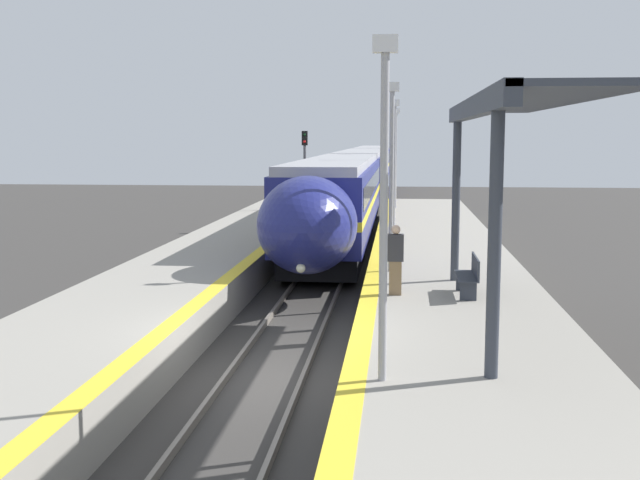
{
  "coord_description": "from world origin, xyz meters",
  "views": [
    {
      "loc": [
        2.48,
        -14.41,
        4.54
      ],
      "look_at": [
        0.57,
        4.74,
        2.07
      ],
      "focal_mm": 45.0,
      "sensor_mm": 36.0,
      "label": 1
    }
  ],
  "objects_px": {
    "person_waiting": "(396,259)",
    "lamppost_mid": "(391,163)",
    "train": "(360,176)",
    "lamppost_near": "(384,186)",
    "lamppost_far": "(394,155)",
    "lamppost_farthest": "(396,151)",
    "railway_signal": "(305,170)",
    "platform_bench": "(470,275)"
  },
  "relations": [
    {
      "from": "platform_bench",
      "to": "person_waiting",
      "type": "distance_m",
      "value": 1.71
    },
    {
      "from": "platform_bench",
      "to": "lamppost_farthest",
      "type": "distance_m",
      "value": 22.68
    },
    {
      "from": "lamppost_far",
      "to": "lamppost_farthest",
      "type": "distance_m",
      "value": 9.68
    },
    {
      "from": "train",
      "to": "lamppost_near",
      "type": "height_order",
      "value": "lamppost_near"
    },
    {
      "from": "platform_bench",
      "to": "lamppost_farthest",
      "type": "height_order",
      "value": "lamppost_farthest"
    },
    {
      "from": "lamppost_mid",
      "to": "platform_bench",
      "type": "bearing_deg",
      "value": -59.69
    },
    {
      "from": "lamppost_far",
      "to": "lamppost_near",
      "type": "bearing_deg",
      "value": -90.0
    },
    {
      "from": "railway_signal",
      "to": "lamppost_farthest",
      "type": "xyz_separation_m",
      "value": [
        4.45,
        1.19,
        0.93
      ]
    },
    {
      "from": "train",
      "to": "lamppost_near",
      "type": "relative_size",
      "value": 12.55
    },
    {
      "from": "platform_bench",
      "to": "lamppost_near",
      "type": "bearing_deg",
      "value": -105.51
    },
    {
      "from": "lamppost_far",
      "to": "lamppost_farthest",
      "type": "height_order",
      "value": "same"
    },
    {
      "from": "lamppost_near",
      "to": "lamppost_mid",
      "type": "bearing_deg",
      "value": 90.0
    },
    {
      "from": "lamppost_mid",
      "to": "railway_signal",
      "type": "bearing_deg",
      "value": 103.75
    },
    {
      "from": "platform_bench",
      "to": "railway_signal",
      "type": "xyz_separation_m",
      "value": [
        -6.27,
        21.29,
        1.46
      ]
    },
    {
      "from": "train",
      "to": "person_waiting",
      "type": "relative_size",
      "value": 39.13
    },
    {
      "from": "person_waiting",
      "to": "lamppost_mid",
      "type": "bearing_deg",
      "value": 92.67
    },
    {
      "from": "lamppost_near",
      "to": "lamppost_farthest",
      "type": "distance_m",
      "value": 29.04
    },
    {
      "from": "platform_bench",
      "to": "lamppost_near",
      "type": "relative_size",
      "value": 0.32
    },
    {
      "from": "lamppost_mid",
      "to": "lamppost_far",
      "type": "relative_size",
      "value": 1.0
    },
    {
      "from": "lamppost_far",
      "to": "platform_bench",
      "type": "bearing_deg",
      "value": -81.9
    },
    {
      "from": "train",
      "to": "railway_signal",
      "type": "distance_m",
      "value": 11.52
    },
    {
      "from": "person_waiting",
      "to": "lamppost_far",
      "type": "relative_size",
      "value": 0.32
    },
    {
      "from": "railway_signal",
      "to": "lamppost_far",
      "type": "xyz_separation_m",
      "value": [
        4.45,
        -8.49,
        0.93
      ]
    },
    {
      "from": "platform_bench",
      "to": "lamppost_mid",
      "type": "bearing_deg",
      "value": 120.31
    },
    {
      "from": "railway_signal",
      "to": "lamppost_farthest",
      "type": "height_order",
      "value": "lamppost_farthest"
    },
    {
      "from": "platform_bench",
      "to": "person_waiting",
      "type": "relative_size",
      "value": 1.0
    },
    {
      "from": "person_waiting",
      "to": "railway_signal",
      "type": "xyz_separation_m",
      "value": [
        -4.6,
        21.37,
        1.11
      ]
    },
    {
      "from": "lamppost_mid",
      "to": "lamppost_far",
      "type": "xyz_separation_m",
      "value": [
        0.0,
        9.68,
        0.0
      ]
    },
    {
      "from": "train",
      "to": "railway_signal",
      "type": "bearing_deg",
      "value": -101.0
    },
    {
      "from": "lamppost_farthest",
      "to": "lamppost_far",
      "type": "bearing_deg",
      "value": -90.0
    },
    {
      "from": "lamppost_near",
      "to": "lamppost_mid",
      "type": "height_order",
      "value": "same"
    },
    {
      "from": "person_waiting",
      "to": "lamppost_mid",
      "type": "distance_m",
      "value": 3.8
    },
    {
      "from": "railway_signal",
      "to": "train",
      "type": "bearing_deg",
      "value": 79.0
    },
    {
      "from": "person_waiting",
      "to": "lamppost_farthest",
      "type": "relative_size",
      "value": 0.32
    },
    {
      "from": "platform_bench",
      "to": "railway_signal",
      "type": "height_order",
      "value": "railway_signal"
    },
    {
      "from": "train",
      "to": "lamppost_farthest",
      "type": "height_order",
      "value": "lamppost_farthest"
    },
    {
      "from": "train",
      "to": "lamppost_farthest",
      "type": "xyz_separation_m",
      "value": [
        2.25,
        -10.09,
        1.74
      ]
    },
    {
      "from": "train",
      "to": "lamppost_near",
      "type": "xyz_separation_m",
      "value": [
        2.25,
        -39.13,
        1.74
      ]
    },
    {
      "from": "train",
      "to": "platform_bench",
      "type": "bearing_deg",
      "value": -82.87
    },
    {
      "from": "lamppost_mid",
      "to": "lamppost_farthest",
      "type": "relative_size",
      "value": 1.0
    },
    {
      "from": "lamppost_near",
      "to": "lamppost_farthest",
      "type": "xyz_separation_m",
      "value": [
        0.0,
        29.04,
        0.0
      ]
    },
    {
      "from": "railway_signal",
      "to": "lamppost_far",
      "type": "distance_m",
      "value": 9.63
    }
  ]
}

